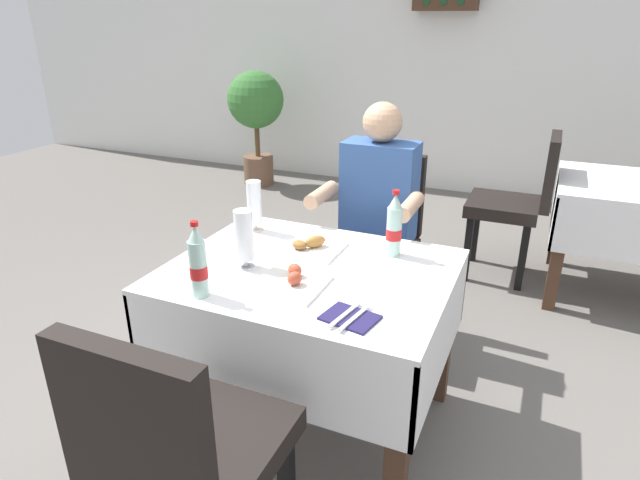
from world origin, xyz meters
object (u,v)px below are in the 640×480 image
object	(u,v)px
plate_near_camera	(291,282)
beer_glass_left	(244,239)
chair_far_diner_seat	(374,236)
cola_bottle_primary	(394,227)
beer_glass_middle	(254,206)
main_dining_table	(310,307)
chair_near_camera_side	(183,449)
cola_bottle_secondary	(198,264)
seated_diner_far	(375,216)
background_chair_left	(519,198)
napkin_cutlery_set	(350,317)
potted_plant_corner	(256,110)
plate_far_diner	(312,247)

from	to	relation	value
plate_near_camera	beer_glass_left	xyz separation A→B (m)	(-0.23, 0.06, 0.10)
chair_far_diner_seat	cola_bottle_primary	distance (m)	0.69
beer_glass_middle	cola_bottle_primary	xyz separation A→B (m)	(0.65, -0.01, 0.01)
chair_far_diner_seat	cola_bottle_primary	bearing A→B (deg)	-65.69
main_dining_table	chair_near_camera_side	distance (m)	0.82
chair_near_camera_side	cola_bottle_secondary	size ratio (longest dim) A/B	3.52
chair_far_diner_seat	seated_diner_far	distance (m)	0.19
main_dining_table	plate_near_camera	bearing A→B (deg)	-90.67
main_dining_table	background_chair_left	distance (m)	1.92
chair_near_camera_side	napkin_cutlery_set	bearing A→B (deg)	62.78
beer_glass_left	cola_bottle_primary	distance (m)	0.60
beer_glass_left	main_dining_table	bearing A→B (deg)	21.11
cola_bottle_secondary	potted_plant_corner	bearing A→B (deg)	117.01
seated_diner_far	potted_plant_corner	size ratio (longest dim) A/B	1.09
chair_near_camera_side	background_chair_left	distance (m)	2.70
plate_near_camera	beer_glass_left	size ratio (longest dim) A/B	1.05
plate_far_diner	background_chair_left	world-z (taller)	background_chair_left
chair_near_camera_side	cola_bottle_primary	xyz separation A→B (m)	(0.26, 1.07, 0.30)
beer_glass_middle	napkin_cutlery_set	bearing A→B (deg)	-39.67
seated_diner_far	chair_near_camera_side	bearing A→B (deg)	-91.20
main_dining_table	chair_far_diner_seat	size ratio (longest dim) A/B	1.11
cola_bottle_secondary	background_chair_left	bearing A→B (deg)	67.20
chair_far_diner_seat	beer_glass_left	bearing A→B (deg)	-104.26
plate_far_diner	chair_near_camera_side	bearing A→B (deg)	-86.33
background_chair_left	cola_bottle_secondary	bearing A→B (deg)	-112.80
napkin_cutlery_set	plate_far_diner	bearing A→B (deg)	126.86
chair_far_diner_seat	seated_diner_far	size ratio (longest dim) A/B	0.77
plate_far_diner	cola_bottle_primary	xyz separation A→B (m)	(0.32, 0.09, 0.11)
plate_far_diner	cola_bottle_primary	bearing A→B (deg)	15.73
seated_diner_far	cola_bottle_secondary	distance (m)	1.11
beer_glass_left	beer_glass_middle	size ratio (longest dim) A/B	1.00
main_dining_table	cola_bottle_secondary	bearing A→B (deg)	-126.33
beer_glass_middle	cola_bottle_secondary	bearing A→B (deg)	-77.57
main_dining_table	seated_diner_far	size ratio (longest dim) A/B	0.85
chair_far_diner_seat	cola_bottle_primary	world-z (taller)	cola_bottle_primary
chair_near_camera_side	background_chair_left	size ratio (longest dim) A/B	1.00
main_dining_table	napkin_cutlery_set	size ratio (longest dim) A/B	5.48
chair_near_camera_side	napkin_cutlery_set	world-z (taller)	chair_near_camera_side
plate_near_camera	cola_bottle_secondary	world-z (taller)	cola_bottle_secondary
chair_near_camera_side	potted_plant_corner	world-z (taller)	potted_plant_corner
plate_near_camera	potted_plant_corner	bearing A→B (deg)	121.81
cola_bottle_secondary	beer_glass_left	bearing A→B (deg)	84.53
beer_glass_left	potted_plant_corner	xyz separation A→B (m)	(-1.75, 3.13, -0.08)
seated_diner_far	plate_near_camera	bearing A→B (deg)	-92.24
chair_near_camera_side	cola_bottle_primary	world-z (taller)	cola_bottle_primary
potted_plant_corner	beer_glass_left	bearing A→B (deg)	-60.76
chair_far_diner_seat	main_dining_table	bearing A→B (deg)	-90.00
cola_bottle_primary	background_chair_left	world-z (taller)	cola_bottle_primary
chair_near_camera_side	beer_glass_middle	xyz separation A→B (m)	(-0.39, 1.08, 0.29)
plate_far_diner	beer_glass_middle	bearing A→B (deg)	162.70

